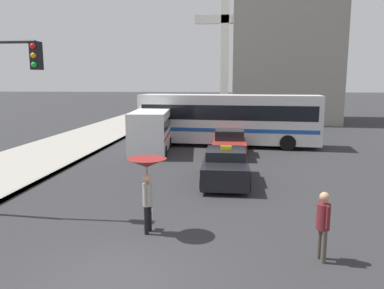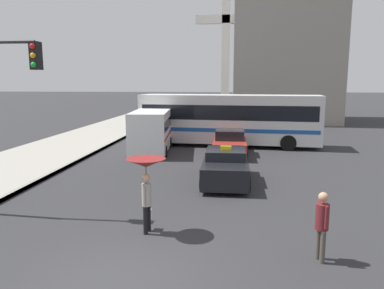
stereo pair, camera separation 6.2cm
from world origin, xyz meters
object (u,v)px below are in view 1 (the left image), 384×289
Objects in this scene: ambulance_van at (151,129)px; pedestrian_with_umbrella at (147,172)px; city_bus at (228,118)px; sedan_red at (229,144)px; monument_cross at (225,41)px; taxi at (226,167)px; pedestrian_man at (323,221)px.

pedestrian_with_umbrella is (2.43, -11.93, 0.36)m from ambulance_van.
city_bus is 14.80m from pedestrian_with_umbrella.
monument_cross reaches higher than sedan_red.
monument_cross reaches higher than taxi.
taxi reaches higher than sedan_red.
pedestrian_with_umbrella is at bearing -92.48° from monument_cross.
sedan_red is 3.44m from city_bus.
sedan_red is at bearing -173.21° from city_bus.
city_bus is at bearing -88.35° from sedan_red.
taxi is 1.99× the size of pedestrian_with_umbrella.
taxi is 0.27× the size of monument_cross.
ambulance_van is (-4.61, 0.51, 0.70)m from sedan_red.
monument_cross is (-2.88, 35.23, 7.71)m from pedestrian_man.
pedestrian_man is 0.11× the size of monument_cross.
taxi is at bearing -88.84° from monument_cross.
ambulance_van reaches higher than pedestrian_with_umbrella.
pedestrian_man is at bearing 112.59° from ambulance_van.
pedestrian_with_umbrella is 4.58m from pedestrian_man.
monument_cross is at bearing 171.80° from pedestrian_man.
ambulance_van is at bearing -55.08° from taxi.
pedestrian_with_umbrella is 34.77m from monument_cross.
pedestrian_with_umbrella is at bearing 96.80° from ambulance_van.
ambulance_van is 12.18m from pedestrian_with_umbrella.
ambulance_van is (-4.48, 6.42, 0.70)m from taxi.
pedestrian_man is at bearing -94.87° from pedestrian_with_umbrella.
pedestrian_with_umbrella is 0.14× the size of monument_cross.
sedan_red is 1.97× the size of pedestrian_with_umbrella.
taxi is 5.97m from pedestrian_with_umbrella.
city_bus is 0.76× the size of monument_cross.
city_bus reaches higher than ambulance_van.
city_bus is 16.04m from pedestrian_man.
sedan_red is 2.49× the size of pedestrian_man.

